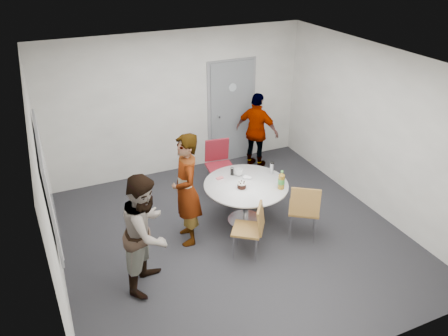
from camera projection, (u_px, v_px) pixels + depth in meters
name	position (u px, v px, depth m)	size (l,w,h in m)	color
floor	(233.00, 237.00, 6.78)	(5.00, 5.00, 0.00)	#232327
ceiling	(236.00, 64.00, 5.51)	(5.00, 5.00, 0.00)	silver
wall_back	(178.00, 104.00, 8.17)	(5.00, 5.00, 0.00)	#B5B2AB
wall_left	(47.00, 197.00, 5.25)	(5.00, 5.00, 0.00)	#B5B2AB
wall_right	(375.00, 131.00, 7.04)	(5.00, 5.00, 0.00)	#B5B2AB
wall_front	(346.00, 268.00, 4.13)	(5.00, 5.00, 0.00)	#B5B2AB
door	(231.00, 112.00, 8.70)	(1.02, 0.17, 2.12)	slate
whiteboard	(47.00, 182.00, 5.38)	(0.04, 1.90, 1.25)	gray
table	(248.00, 189.00, 6.89)	(1.33, 1.33, 1.00)	white
chair_near_left	(253.00, 226.00, 6.17)	(0.58, 0.57, 0.84)	brown
chair_near_right	(304.00, 207.00, 6.47)	(0.64, 0.65, 0.94)	brown
chair_far	(219.00, 160.00, 7.80)	(0.51, 0.54, 0.96)	maroon
person_main	(186.00, 190.00, 6.33)	(0.64, 0.42, 1.74)	#A5C6EA
person_left	(147.00, 232.00, 5.52)	(0.79, 0.62, 1.63)	white
person_right	(257.00, 131.00, 8.50)	(0.90, 0.37, 1.53)	black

